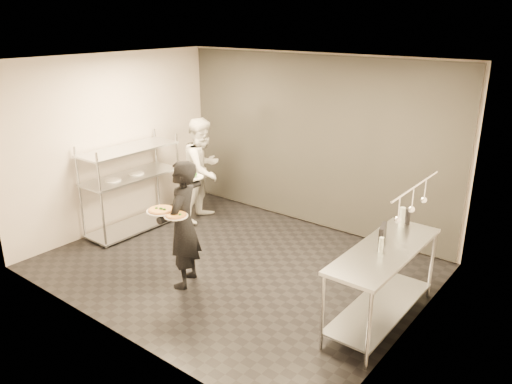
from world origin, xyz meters
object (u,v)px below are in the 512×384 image
Objects in this scene: pizza_plate_far at (176,215)px; bottle_clear at (381,245)px; salad_plate at (192,176)px; bottle_green at (402,217)px; pass_rack at (131,184)px; chef at (203,170)px; waiter at (183,225)px; pos_monitor at (383,233)px; prep_counter at (383,272)px; pizza_plate_near at (161,210)px; bottle_dark at (408,217)px.

pizza_plate_far reaches higher than bottle_clear.
salad_plate is 2.66m from bottle_green.
pass_rack is 5.56× the size of salad_plate.
chef is at bearing 174.75° from bottle_green.
salad_plate is at bearing -172.04° from bottle_clear.
chef is at bearing -167.53° from waiter.
bottle_green is 0.82m from bottle_clear.
pass_rack is 2.31m from pizza_plate_far.
pos_monitor is (2.25, 0.94, 0.18)m from waiter.
pos_monitor is at bearing -115.05° from chef.
pass_rack reaches higher than pizza_plate_far.
pass_rack is 4.33m from prep_counter.
waiter is 4.67× the size of pizza_plate_near.
waiter reaches higher than pizza_plate_far.
pass_rack reaches higher than bottle_green.
pass_rack is 1.20m from chef.
prep_counter is 2.49m from pizza_plate_far.
bottle_dark is (2.29, 1.56, 0.19)m from waiter.
chef is at bearing 151.62° from pos_monitor.
bottle_clear reaches higher than prep_counter.
pass_rack reaches higher than bottle_clear.
waiter is 5.75× the size of pizza_plate_far.
bottle_green reaches higher than bottle_clear.
waiter is 0.36m from pizza_plate_near.
pizza_plate_near is at bearing -28.39° from pass_rack.
bottle_dark is at bearing 10.68° from pass_rack.
prep_counter is 1.08× the size of waiter.
prep_counter is at bearing 87.32° from bottle_clear.
pizza_plate_far is 1.44× the size of bottle_dark.
salad_plate reaches higher than bottle_clear.
bottle_green is at bearing -108.32° from bottle_dark.
bottle_dark is (2.41, 1.80, -0.06)m from pizza_plate_near.
waiter is 2.78m from bottle_dark.
waiter is 0.34m from pizza_plate_far.
bottle_dark is (4.25, 0.80, 0.25)m from pass_rack.
pos_monitor is 0.31m from bottle_clear.
pos_monitor is 0.62m from bottle_dark.
salad_plate is at bearing -13.74° from pass_rack.
pizza_plate_far is 1.15× the size of pos_monitor.
pizza_plate_near is 1.41× the size of pos_monitor.
bottle_dark is (2.40, 1.26, -0.37)m from salad_plate.
pass_rack is 4.29m from bottle_green.
bottle_green reaches higher than pizza_plate_far.
prep_counter is 6.21× the size of pizza_plate_far.
bottle_clear is (2.47, 0.35, -0.38)m from salad_plate.
waiter is at bearing 63.55° from pizza_plate_near.
pass_rack is 7.97× the size of bottle_dark.
prep_counter is 0.40m from bottle_clear.
salad_plate reaches higher than prep_counter.
prep_counter is (4.33, 0.00, -0.14)m from pass_rack.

